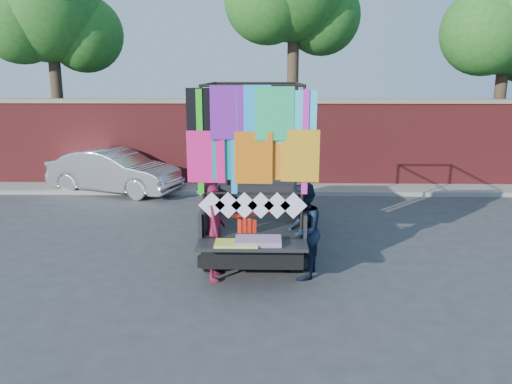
{
  "coord_description": "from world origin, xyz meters",
  "views": [
    {
      "loc": [
        0.18,
        -7.85,
        3.35
      ],
      "look_at": [
        0.02,
        0.11,
        1.45
      ],
      "focal_mm": 35.0,
      "sensor_mm": 36.0,
      "label": 1
    }
  ],
  "objects_px": {
    "pickup_truck": "(256,198)",
    "sedan": "(114,171)",
    "woman": "(214,231)",
    "man": "(302,231)"
  },
  "relations": [
    {
      "from": "pickup_truck",
      "to": "man",
      "type": "distance_m",
      "value": 2.38
    },
    {
      "from": "sedan",
      "to": "woman",
      "type": "height_order",
      "value": "woman"
    },
    {
      "from": "pickup_truck",
      "to": "sedan",
      "type": "xyz_separation_m",
      "value": [
        -4.12,
        3.77,
        -0.18
      ]
    },
    {
      "from": "sedan",
      "to": "man",
      "type": "xyz_separation_m",
      "value": [
        4.93,
        -6.01,
        0.18
      ]
    },
    {
      "from": "woman",
      "to": "man",
      "type": "xyz_separation_m",
      "value": [
        1.46,
        0.07,
        -0.01
      ]
    },
    {
      "from": "man",
      "to": "sedan",
      "type": "bearing_deg",
      "value": -127.64
    },
    {
      "from": "sedan",
      "to": "man",
      "type": "bearing_deg",
      "value": -122.36
    },
    {
      "from": "woman",
      "to": "sedan",
      "type": "bearing_deg",
      "value": 21.82
    },
    {
      "from": "sedan",
      "to": "pickup_truck",
      "type": "bearing_deg",
      "value": -114.19
    },
    {
      "from": "pickup_truck",
      "to": "sedan",
      "type": "distance_m",
      "value": 5.58
    }
  ]
}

